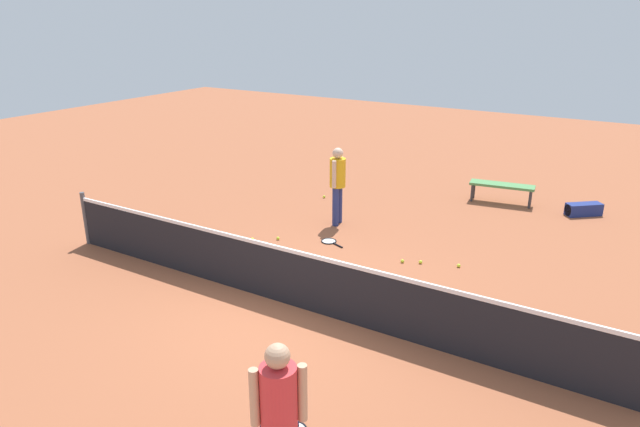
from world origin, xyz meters
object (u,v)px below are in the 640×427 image
object	(u,v)px
courtside_bench	(502,186)
tennis_racket_near_player	(330,242)
player_far_side	(279,411)
tennis_ball_stray_left	(459,266)
player_near_side	(338,180)
tennis_ball_by_net	(278,238)
tennis_ball_stray_right	(252,239)
tennis_ball_near_player	(402,261)
tennis_ball_baseline	(324,197)
tennis_ball_midcourt	(421,262)
equipment_bag	(582,209)

from	to	relation	value
courtside_bench	tennis_racket_near_player	bearing A→B (deg)	62.04
player_far_side	courtside_bench	distance (m)	10.10
tennis_racket_near_player	tennis_ball_stray_left	size ratio (longest dim) A/B	9.17
player_near_side	tennis_ball_stray_left	distance (m)	3.26
player_near_side	courtside_bench	bearing A→B (deg)	-129.00
tennis_ball_by_net	tennis_ball_stray_right	distance (m)	0.52
tennis_ball_by_net	tennis_ball_stray_right	bearing A→B (deg)	36.37
tennis_ball_near_player	tennis_ball_stray_right	distance (m)	3.10
tennis_ball_by_net	tennis_ball_stray_left	world-z (taller)	same
tennis_racket_near_player	tennis_ball_by_net	world-z (taller)	tennis_ball_by_net
tennis_ball_stray_left	tennis_ball_by_net	bearing A→B (deg)	10.06
tennis_ball_baseline	courtside_bench	world-z (taller)	courtside_bench
tennis_ball_midcourt	tennis_racket_near_player	bearing A→B (deg)	-0.64
player_near_side	tennis_ball_stray_left	bearing A→B (deg)	165.04
player_far_side	tennis_racket_near_player	xyz separation A→B (m)	(2.84, -5.76, -1.00)
tennis_racket_near_player	tennis_ball_by_net	xyz separation A→B (m)	(0.96, 0.44, 0.02)
player_near_side	tennis_ball_stray_left	world-z (taller)	player_near_side
tennis_ball_stray_right	player_far_side	bearing A→B (deg)	130.14
tennis_ball_baseline	courtside_bench	bearing A→B (deg)	-153.79
player_far_side	tennis_ball_baseline	xyz separation A→B (m)	(4.41, -8.17, -0.98)
tennis_ball_by_net	player_far_side	bearing A→B (deg)	125.59
player_far_side	tennis_racket_near_player	size ratio (longest dim) A/B	2.81
tennis_ball_stray_left	courtside_bench	xyz separation A→B (m)	(0.33, -4.12, 0.38)
tennis_ball_near_player	tennis_ball_stray_right	world-z (taller)	same
player_near_side	tennis_racket_near_player	distance (m)	1.46
player_far_side	courtside_bench	bearing A→B (deg)	-86.86
tennis_ball_baseline	player_far_side	bearing A→B (deg)	118.38
tennis_ball_by_net	equipment_bag	bearing A→B (deg)	-136.47
tennis_ball_near_player	tennis_ball_stray_left	xyz separation A→B (m)	(-0.96, -0.35, 0.00)
tennis_ball_by_net	tennis_ball_stray_right	world-z (taller)	same
player_near_side	equipment_bag	distance (m)	5.70
tennis_racket_near_player	tennis_ball_midcourt	distance (m)	1.96
tennis_ball_stray_left	equipment_bag	world-z (taller)	equipment_bag
player_far_side	equipment_bag	bearing A→B (deg)	-97.15
tennis_ball_stray_right	courtside_bench	size ratio (longest dim) A/B	0.04
tennis_racket_near_player	equipment_bag	xyz separation A→B (m)	(-4.11, -4.38, 0.13)
player_far_side	equipment_bag	world-z (taller)	player_far_side
tennis_ball_stray_right	equipment_bag	xyz separation A→B (m)	(-5.50, -5.13, 0.11)
tennis_ball_stray_right	tennis_ball_stray_left	bearing A→B (deg)	-166.72
player_near_side	tennis_ball_by_net	world-z (taller)	player_near_side
tennis_racket_near_player	tennis_ball_by_net	bearing A→B (deg)	24.66
player_far_side	tennis_ball_near_player	distance (m)	5.81
player_far_side	tennis_ball_stray_left	world-z (taller)	player_far_side
player_far_side	equipment_bag	xyz separation A→B (m)	(-1.27, -10.14, -0.87)
tennis_ball_baseline	tennis_racket_near_player	bearing A→B (deg)	123.15
tennis_racket_near_player	tennis_ball_baseline	distance (m)	2.88
player_near_side	tennis_ball_midcourt	size ratio (longest dim) A/B	25.76
player_far_side	tennis_ball_stray_right	distance (m)	6.62
tennis_ball_near_player	equipment_bag	world-z (taller)	equipment_bag
equipment_bag	tennis_ball_near_player	bearing A→B (deg)	61.60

